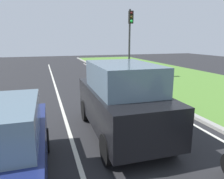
% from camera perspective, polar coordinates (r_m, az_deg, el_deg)
% --- Properties ---
extents(ground_plane, '(60.00, 60.00, 0.00)m').
position_cam_1_polar(ground_plane, '(11.80, -10.64, -1.66)').
color(ground_plane, '#262628').
extents(lane_line_center, '(0.12, 32.00, 0.01)m').
position_cam_1_polar(lane_line_center, '(11.74, -14.03, -1.89)').
color(lane_line_center, silver).
rests_on(lane_line_center, ground).
extents(lane_line_right_edge, '(0.12, 32.00, 0.01)m').
position_cam_1_polar(lane_line_right_edge, '(12.73, 5.63, -0.40)').
color(lane_line_right_edge, silver).
rests_on(lane_line_right_edge, ground).
extents(grass_verge_right, '(9.00, 48.00, 0.06)m').
position_cam_1_polar(grass_verge_right, '(15.31, 22.71, 1.04)').
color(grass_verge_right, '#548433').
rests_on(grass_verge_right, ground).
extents(curb_right, '(0.24, 48.00, 0.12)m').
position_cam_1_polar(curb_right, '(12.92, 7.67, 0.01)').
color(curb_right, '#9E9B93').
rests_on(curb_right, ground).
extents(car_suv_ahead, '(2.04, 4.53, 2.28)m').
position_cam_1_polar(car_suv_ahead, '(6.63, 2.52, -2.60)').
color(car_suv_ahead, black).
rests_on(car_suv_ahead, ground).
extents(traffic_light_near_right, '(0.32, 0.50, 5.16)m').
position_cam_1_polar(traffic_light_near_right, '(16.68, 4.84, 15.02)').
color(traffic_light_near_right, '#2D2D2D').
rests_on(traffic_light_near_right, ground).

